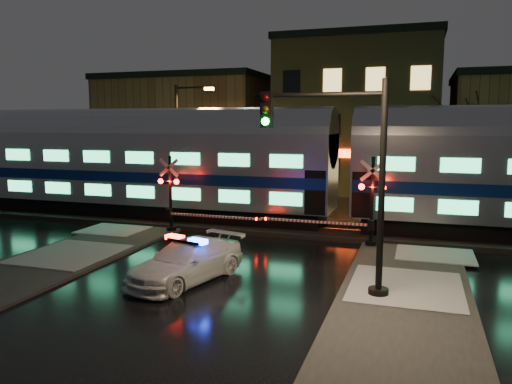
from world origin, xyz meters
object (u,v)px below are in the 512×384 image
crossing_signal_left (176,202)px  police_car (187,261)px  streetlight (181,138)px  crossing_signal_right (363,210)px  traffic_light (347,184)px

crossing_signal_left → police_car: bearing=-60.4°
crossing_signal_left → streetlight: streetlight is taller
streetlight → crossing_signal_left: bearing=-65.5°
crossing_signal_right → traffic_light: traffic_light is taller
crossing_signal_left → streetlight: (-3.05, 6.70, 2.88)m
crossing_signal_right → crossing_signal_left: bearing=-180.0°
streetlight → crossing_signal_right: bearing=-29.2°
police_car → streetlight: size_ratio=0.66×
traffic_light → streetlight: (-12.12, 13.07, 0.90)m
streetlight → traffic_light: bearing=-47.1°
crossing_signal_right → streetlight: size_ratio=0.73×
crossing_signal_right → traffic_light: (0.14, -6.37, 1.91)m
police_car → traffic_light: bearing=18.0°
crossing_signal_left → streetlight: bearing=114.5°
crossing_signal_left → traffic_light: bearing=-35.1°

